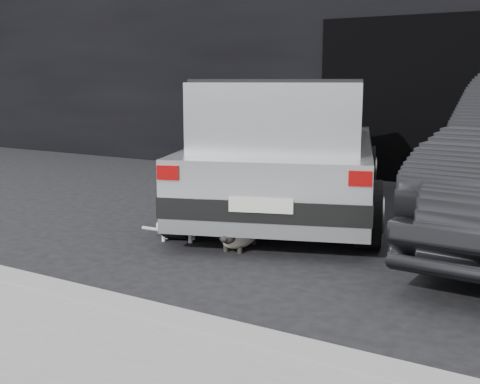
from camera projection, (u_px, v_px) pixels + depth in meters
The scene contains 7 objects.
ground at pixel (259, 231), 6.52m from camera, with size 80.00×80.00×0.00m, color black.
building_facade at pixel (474, 29), 10.62m from camera, with size 34.00×4.00×5.00m, color black.
garage_opening at pixel (444, 101), 9.15m from camera, with size 4.00×0.10×2.60m, color black.
curb at pixel (198, 330), 3.82m from camera, with size 18.00×0.25×0.12m, color gray.
silver_hatchback at pixel (289, 141), 7.32m from camera, with size 3.34×4.82×1.63m.
cat_siamese at pixel (238, 236), 5.81m from camera, with size 0.37×0.86×0.30m.
cat_white at pixel (181, 225), 6.12m from camera, with size 0.66×0.38×0.33m.
Camera 1 is at (3.07, -5.54, 1.62)m, focal length 45.00 mm.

